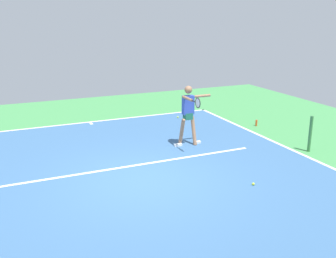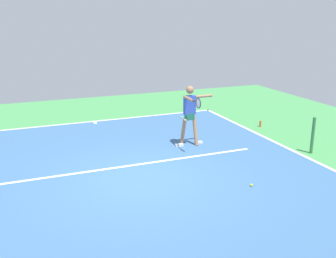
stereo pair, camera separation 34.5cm
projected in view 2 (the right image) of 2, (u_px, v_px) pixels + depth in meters
ground_plane at (141, 180)px, 9.43m from camera, size 20.33×20.33×0.00m
court_surface at (141, 180)px, 9.43m from camera, size 9.69×11.63×0.00m
court_line_baseline_near at (94, 121)px, 14.57m from camera, size 9.69×0.10×0.01m
court_line_sideline_left at (301, 154)px, 11.13m from camera, size 0.10×11.63×0.01m
court_line_service at (130, 166)px, 10.31m from camera, size 7.27×0.10×0.01m
court_line_centre_mark at (95, 123)px, 14.39m from camera, size 0.10×0.30×0.01m
net_post at (313, 135)px, 11.10m from camera, size 0.09×0.09×1.07m
tennis_player at (190, 111)px, 11.62m from camera, size 1.18×1.24×1.85m
tennis_ball_centre_court at (251, 185)px, 9.07m from camera, size 0.07×0.07×0.07m
tennis_ball_near_player at (182, 117)px, 15.02m from camera, size 0.07×0.07×0.07m
water_bottle at (260, 124)px, 13.85m from camera, size 0.07×0.07×0.22m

